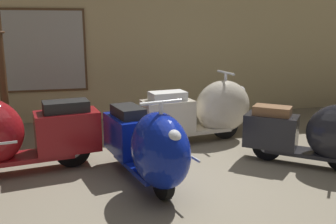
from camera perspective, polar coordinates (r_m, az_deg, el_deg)
name	(u,v)px	position (r m, az deg, el deg)	size (l,w,h in m)	color
ground_plane	(199,192)	(4.21, 4.79, -12.07)	(60.00, 60.00, 0.00)	gray
showroom_back_wall	(144,24)	(7.36, -3.76, 13.22)	(18.00, 0.24, 3.61)	#CCB784
scooter_0	(9,134)	(4.86, -23.12, -3.15)	(1.92, 0.85, 1.13)	black
scooter_1	(149,146)	(4.16, -2.91, -5.23)	(0.90, 1.79, 1.05)	black
scooter_2	(207,110)	(5.84, 5.93, 0.25)	(1.83, 0.79, 1.08)	black
scooter_3	(318,134)	(5.10, 21.99, -3.13)	(1.53, 1.35, 0.98)	black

